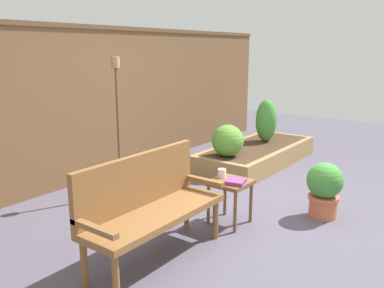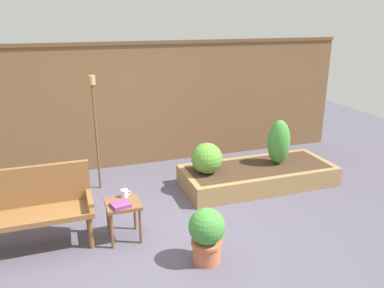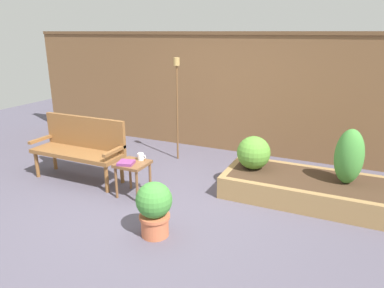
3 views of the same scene
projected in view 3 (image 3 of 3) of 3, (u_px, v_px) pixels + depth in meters
ground_plane at (152, 206)px, 4.57m from camera, size 14.00×14.00×0.00m
fence_back at (222, 92)px, 6.49m from camera, size 8.40×0.14×2.16m
garden_bench at (81, 144)px, 5.30m from camera, size 1.44×0.48×0.94m
side_table at (133, 168)px, 4.76m from camera, size 0.40×0.40×0.48m
cup_on_table at (141, 157)px, 4.82m from camera, size 0.12×0.09×0.09m
book_on_table at (126, 163)px, 4.66m from camera, size 0.24×0.23×0.04m
potted_boxwood at (154, 207)px, 3.82m from camera, size 0.40×0.40×0.63m
raised_planter_bed at (315, 190)px, 4.69m from camera, size 2.40×1.00×0.30m
shrub_near_bench at (254, 153)px, 4.95m from camera, size 0.47×0.47×0.47m
shrub_far_corner at (349, 157)px, 4.43m from camera, size 0.35×0.35×0.72m
tiki_torch at (177, 92)px, 5.91m from camera, size 0.10×0.10×1.75m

